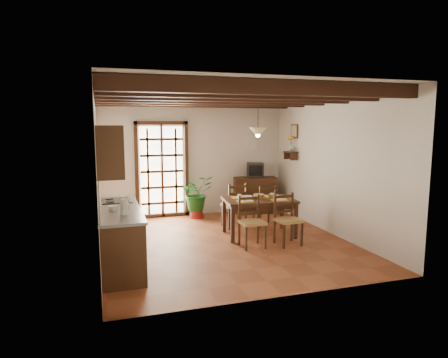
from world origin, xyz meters
name	(u,v)px	position (x,y,z in m)	size (l,w,h in m)	color
ground_plane	(225,242)	(0.00, 0.00, 0.00)	(5.00, 5.00, 0.00)	brown
room_shell	(225,146)	(0.00, 0.00, 1.82)	(4.52, 5.02, 2.81)	silver
ceiling_beams	(225,97)	(0.00, 0.00, 2.69)	(4.50, 4.34, 0.20)	black
french_door	(162,168)	(-0.80, 2.45, 1.18)	(1.26, 0.11, 2.32)	white
kitchen_counter	(119,235)	(-1.96, -0.60, 0.47)	(0.64, 2.25, 1.38)	#351F10
upper_cabinet	(109,151)	(-2.08, -1.30, 1.85)	(0.35, 0.80, 0.70)	#351F10
range_hood	(109,153)	(-2.05, -0.05, 1.73)	(0.38, 0.60, 0.54)	white
counter_items	(118,204)	(-1.95, -0.51, 0.96)	(0.50, 1.43, 0.25)	black
dining_table	(259,203)	(0.78, 0.25, 0.65)	(1.45, 1.01, 0.74)	#3A2013
chair_near_left	(252,231)	(0.37, -0.41, 0.29)	(0.43, 0.41, 0.93)	#AC8749
chair_near_right	(288,229)	(1.05, -0.48, 0.29)	(0.47, 0.45, 0.94)	#AC8749
chair_far_left	(234,213)	(0.51, 0.98, 0.31)	(0.50, 0.48, 0.98)	#AC8749
chair_far_right	(265,213)	(1.19, 0.92, 0.29)	(0.43, 0.41, 0.91)	#AC8749
table_setting	(259,198)	(0.78, 0.25, 0.77)	(1.00, 0.67, 0.09)	gold
table_bowl	(246,197)	(0.54, 0.33, 0.77)	(0.22, 0.22, 0.05)	white
sideboard	(255,195)	(1.49, 2.23, 0.45)	(1.05, 0.47, 0.89)	#351F10
crt_tv	(255,170)	(1.49, 2.22, 1.08)	(0.50, 0.49, 0.35)	black
fuse_box	(252,142)	(1.50, 2.48, 1.75)	(0.25, 0.03, 0.32)	white
plant_pot	(197,213)	(-0.05, 2.10, 0.11)	(0.35, 0.35, 0.21)	maroon
potted_plant	(197,194)	(-0.05, 2.10, 0.57)	(1.92, 1.65, 2.14)	#144C19
wall_shelf	(291,154)	(2.14, 1.60, 1.51)	(0.20, 0.42, 0.20)	#351F10
shelf_vase	(291,148)	(2.14, 1.60, 1.65)	(0.15, 0.15, 0.15)	#B2BFB2
shelf_flowers	(291,139)	(2.14, 1.60, 1.86)	(0.14, 0.14, 0.36)	gold
framed_picture	(294,131)	(2.22, 1.60, 2.05)	(0.03, 0.32, 0.32)	brown
pendant_lamp	(258,131)	(0.78, 0.35, 2.08)	(0.36, 0.36, 0.84)	black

